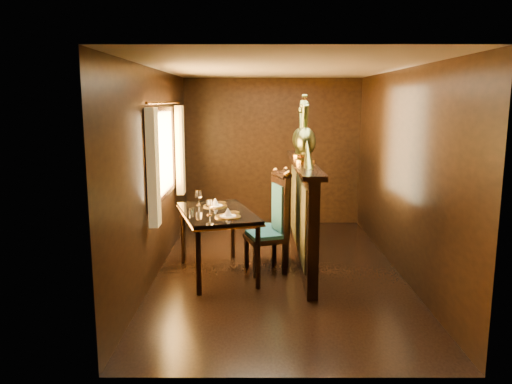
{
  "coord_description": "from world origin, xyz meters",
  "views": [
    {
      "loc": [
        -0.28,
        -6.05,
        2.12
      ],
      "look_at": [
        -0.28,
        0.16,
        0.98
      ],
      "focal_mm": 35.0,
      "sensor_mm": 36.0,
      "label": 1
    }
  ],
  "objects_px": {
    "chair_left": "(274,219)",
    "peacock_right": "(301,129)",
    "chair_right": "(281,215)",
    "dining_table": "(217,217)",
    "peacock_left": "(306,129)"
  },
  "relations": [
    {
      "from": "chair_right",
      "to": "dining_table",
      "type": "bearing_deg",
      "value": -152.98
    },
    {
      "from": "chair_right",
      "to": "peacock_left",
      "type": "distance_m",
      "value": 1.18
    },
    {
      "from": "chair_left",
      "to": "peacock_right",
      "type": "bearing_deg",
      "value": 44.66
    },
    {
      "from": "peacock_left",
      "to": "peacock_right",
      "type": "bearing_deg",
      "value": 90.0
    },
    {
      "from": "dining_table",
      "to": "peacock_left",
      "type": "height_order",
      "value": "peacock_left"
    },
    {
      "from": "dining_table",
      "to": "peacock_right",
      "type": "bearing_deg",
      "value": 22.21
    },
    {
      "from": "chair_left",
      "to": "peacock_left",
      "type": "xyz_separation_m",
      "value": [
        0.38,
        0.09,
        1.11
      ]
    },
    {
      "from": "chair_left",
      "to": "peacock_right",
      "type": "height_order",
      "value": "peacock_right"
    },
    {
      "from": "chair_right",
      "to": "peacock_right",
      "type": "height_order",
      "value": "peacock_right"
    },
    {
      "from": "chair_left",
      "to": "chair_right",
      "type": "xyz_separation_m",
      "value": [
        0.09,
        0.3,
        -0.01
      ]
    },
    {
      "from": "chair_right",
      "to": "peacock_right",
      "type": "xyz_separation_m",
      "value": [
        0.28,
        0.43,
        1.09
      ]
    },
    {
      "from": "chair_left",
      "to": "chair_right",
      "type": "distance_m",
      "value": 0.32
    },
    {
      "from": "chair_right",
      "to": "peacock_right",
      "type": "bearing_deg",
      "value": 55.32
    },
    {
      "from": "chair_right",
      "to": "chair_left",
      "type": "bearing_deg",
      "value": -108.73
    },
    {
      "from": "peacock_left",
      "to": "dining_table",
      "type": "bearing_deg",
      "value": -168.44
    }
  ]
}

